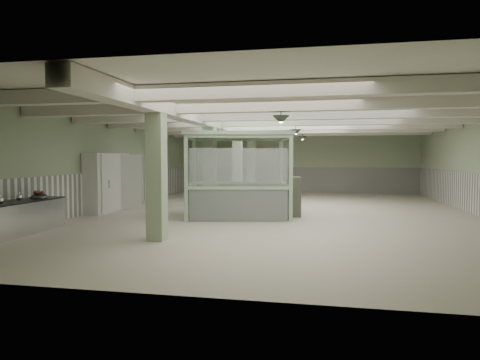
# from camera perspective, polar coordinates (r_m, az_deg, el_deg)

# --- Properties ---
(floor) EXTENTS (20.00, 20.00, 0.00)m
(floor) POSITION_cam_1_polar(r_m,az_deg,el_deg) (16.25, 5.46, -4.37)
(floor) COLOR beige
(floor) RESTS_ON ground
(ceiling) EXTENTS (14.00, 20.00, 0.02)m
(ceiling) POSITION_cam_1_polar(r_m,az_deg,el_deg) (16.18, 5.53, 8.37)
(ceiling) COLOR white
(ceiling) RESTS_ON wall_back
(wall_back) EXTENTS (14.00, 0.02, 3.60)m
(wall_back) POSITION_cam_1_polar(r_m,az_deg,el_deg) (26.08, 7.73, 2.36)
(wall_back) COLOR #91A483
(wall_back) RESTS_ON floor
(wall_front) EXTENTS (14.00, 0.02, 3.60)m
(wall_front) POSITION_cam_1_polar(r_m,az_deg,el_deg) (6.25, -3.83, 0.42)
(wall_front) COLOR #91A483
(wall_front) RESTS_ON floor
(wall_left) EXTENTS (0.02, 20.00, 3.60)m
(wall_left) POSITION_cam_1_polar(r_m,az_deg,el_deg) (18.21, -17.00, 1.99)
(wall_left) COLOR #91A483
(wall_left) RESTS_ON floor
(wainscot_left) EXTENTS (0.05, 19.90, 1.50)m
(wainscot_left) POSITION_cam_1_polar(r_m,az_deg,el_deg) (18.24, -16.88, -1.31)
(wainscot_left) COLOR white
(wainscot_left) RESTS_ON floor
(wainscot_back) EXTENTS (13.90, 0.05, 1.50)m
(wainscot_back) POSITION_cam_1_polar(r_m,az_deg,el_deg) (26.09, 7.71, 0.05)
(wainscot_back) COLOR white
(wainscot_back) RESTS_ON floor
(girder) EXTENTS (0.45, 19.90, 0.40)m
(girder) POSITION_cam_1_polar(r_m,az_deg,el_deg) (16.61, -3.16, 7.48)
(girder) COLOR silver
(girder) RESTS_ON ceiling
(beam_a) EXTENTS (13.90, 0.35, 0.32)m
(beam_a) POSITION_cam_1_polar(r_m,az_deg,el_deg) (8.79, 0.48, 11.77)
(beam_a) COLOR silver
(beam_a) RESTS_ON ceiling
(beam_b) EXTENTS (13.90, 0.35, 0.32)m
(beam_b) POSITION_cam_1_polar(r_m,az_deg,el_deg) (11.23, 2.91, 9.85)
(beam_b) COLOR silver
(beam_b) RESTS_ON ceiling
(beam_c) EXTENTS (13.90, 0.35, 0.32)m
(beam_c) POSITION_cam_1_polar(r_m,az_deg,el_deg) (13.69, 4.46, 8.60)
(beam_c) COLOR silver
(beam_c) RESTS_ON ceiling
(beam_d) EXTENTS (13.90, 0.35, 0.32)m
(beam_d) POSITION_cam_1_polar(r_m,az_deg,el_deg) (16.17, 5.53, 7.74)
(beam_d) COLOR silver
(beam_d) RESTS_ON ceiling
(beam_e) EXTENTS (13.90, 0.35, 0.32)m
(beam_e) POSITION_cam_1_polar(r_m,az_deg,el_deg) (18.65, 6.31, 7.10)
(beam_e) COLOR silver
(beam_e) RESTS_ON ceiling
(beam_f) EXTENTS (13.90, 0.35, 0.32)m
(beam_f) POSITION_cam_1_polar(r_m,az_deg,el_deg) (21.14, 6.90, 6.61)
(beam_f) COLOR silver
(beam_f) RESTS_ON ceiling
(beam_g) EXTENTS (13.90, 0.35, 0.32)m
(beam_g) POSITION_cam_1_polar(r_m,az_deg,el_deg) (23.62, 7.37, 6.23)
(beam_g) COLOR silver
(beam_g) RESTS_ON ceiling
(column_a) EXTENTS (0.42, 0.42, 3.60)m
(column_a) POSITION_cam_1_polar(r_m,az_deg,el_deg) (10.85, -11.08, 1.46)
(column_a) COLOR #9CB390
(column_a) RESTS_ON floor
(column_b) EXTENTS (0.42, 0.42, 3.60)m
(column_b) POSITION_cam_1_polar(r_m,az_deg,el_deg) (15.59, -4.07, 1.96)
(column_b) COLOR #9CB390
(column_b) RESTS_ON floor
(column_c) EXTENTS (0.42, 0.42, 3.60)m
(column_c) POSITION_cam_1_polar(r_m,az_deg,el_deg) (20.45, -0.35, 2.21)
(column_c) COLOR #9CB390
(column_c) RESTS_ON floor
(column_d) EXTENTS (0.42, 0.42, 3.60)m
(column_d) POSITION_cam_1_polar(r_m,az_deg,el_deg) (24.38, 1.55, 2.34)
(column_d) COLOR #9CB390
(column_d) RESTS_ON floor
(pendant_front) EXTENTS (0.44, 0.44, 0.22)m
(pendant_front) POSITION_cam_1_polar(r_m,az_deg,el_deg) (11.13, 5.48, 7.98)
(pendant_front) COLOR #2E3E30
(pendant_front) RESTS_ON ceiling
(pendant_mid) EXTENTS (0.44, 0.44, 0.22)m
(pendant_mid) POSITION_cam_1_polar(r_m,az_deg,el_deg) (16.60, 7.42, 6.32)
(pendant_mid) COLOR #2E3E30
(pendant_mid) RESTS_ON ceiling
(pendant_back) EXTENTS (0.44, 0.44, 0.22)m
(pendant_back) POSITION_cam_1_polar(r_m,az_deg,el_deg) (21.58, 8.33, 5.54)
(pendant_back) COLOR #2E3E30
(pendant_back) RESTS_ON ceiling
(pitcher_near) EXTENTS (0.19, 0.21, 0.24)m
(pitcher_near) POSITION_cam_1_polar(r_m,az_deg,el_deg) (13.09, -27.36, -1.97)
(pitcher_near) COLOR silver
(pitcher_near) RESTS_ON prep_counter
(pitcher_far) EXTENTS (0.24, 0.25, 0.26)m
(pitcher_far) POSITION_cam_1_polar(r_m,az_deg,el_deg) (12.33, -29.35, -2.27)
(pitcher_far) COLOR silver
(pitcher_far) RESTS_ON prep_counter
(veg_colander) EXTENTS (0.52, 0.52, 0.22)m
(veg_colander) POSITION_cam_1_polar(r_m,az_deg,el_deg) (13.54, -25.21, -1.82)
(veg_colander) COLOR #39393D
(veg_colander) RESTS_ON prep_counter
(walkin_cooler) EXTENTS (1.19, 2.50, 2.29)m
(walkin_cooler) POSITION_cam_1_polar(r_m,az_deg,el_deg) (17.30, -17.22, -0.23)
(walkin_cooler) COLOR silver
(walkin_cooler) RESTS_ON floor
(guard_booth) EXTENTS (4.20, 3.77, 2.94)m
(guard_booth) POSITION_cam_1_polar(r_m,az_deg,el_deg) (15.22, -0.25, 2.51)
(guard_booth) COLOR #9FC09A
(guard_booth) RESTS_ON floor
(filing_cabinet) EXTENTS (0.57, 0.72, 1.40)m
(filing_cabinet) POSITION_cam_1_polar(r_m,az_deg,el_deg) (15.27, 7.17, -2.21)
(filing_cabinet) COLOR #575A4B
(filing_cabinet) RESTS_ON floor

